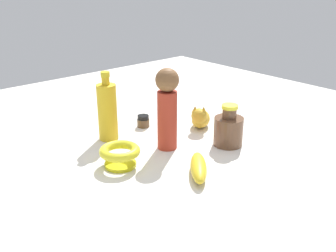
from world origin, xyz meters
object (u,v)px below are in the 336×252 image
nail_polish_jar (143,121)px  bowl (120,154)px  person_figure_adult (167,107)px  bottle_tall (107,111)px  banana (198,167)px  cat_figurine (200,118)px  bottle_short (228,129)px

nail_polish_jar → bowl: bearing=-50.4°
person_figure_adult → bowl: (0.00, -0.18, -0.10)m
person_figure_adult → nail_polish_jar: size_ratio=5.80×
bottle_tall → nail_polish_jar: size_ratio=5.15×
person_figure_adult → banana: (0.19, -0.05, -0.12)m
cat_figurine → bottle_tall: bearing=-114.2°
person_figure_adult → banana: bearing=-15.3°
bottle_short → banana: 0.23m
bottle_short → banana: bearing=-70.1°
bowl → bottle_short: 0.36m
cat_figurine → bowl: cat_figurine is taller
bottle_short → banana: bottle_short is taller
person_figure_adult → bowl: size_ratio=2.20×
cat_figurine → bottle_short: 0.17m
bottle_tall → person_figure_adult: size_ratio=0.89×
person_figure_adult → bottle_short: size_ratio=1.90×
bottle_tall → cat_figurine: (0.13, 0.30, -0.06)m
bowl → nail_polish_jar: bearing=129.6°
bowl → nail_polish_jar: 0.31m
banana → nail_polish_jar: 0.40m
bottle_short → nail_polish_jar: size_ratio=3.06×
cat_figurine → banana: (0.24, -0.25, -0.02)m
cat_figurine → nail_polish_jar: size_ratio=2.81×
bottle_tall → banana: size_ratio=1.36×
bottle_tall → bowl: size_ratio=1.96×
bowl → bottle_tall: bearing=155.7°
bottle_short → nail_polish_jar: 0.32m
bottle_tall → person_figure_adult: (0.18, 0.10, 0.04)m
person_figure_adult → nail_polish_jar: person_figure_adult is taller
bottle_tall → nail_polish_jar: bottle_tall is taller
nail_polish_jar → person_figure_adult: bearing=-15.9°
cat_figurine → banana: 0.35m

